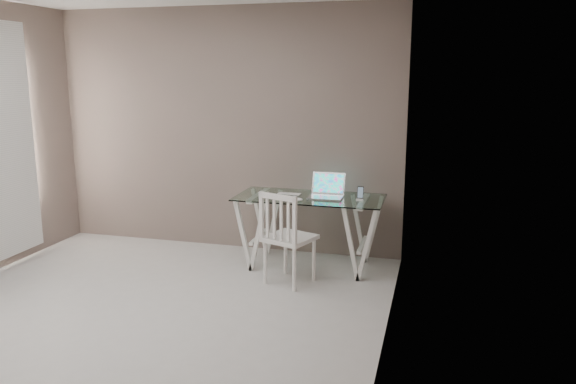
{
  "coord_description": "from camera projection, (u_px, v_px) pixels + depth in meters",
  "views": [
    {
      "loc": [
        2.32,
        -3.66,
        2.0
      ],
      "look_at": [
        0.93,
        1.49,
        0.85
      ],
      "focal_mm": 35.0,
      "sensor_mm": 36.0,
      "label": 1
    }
  ],
  "objects": [
    {
      "name": "laptop",
      "position": [
        327.0,
        191.0,
        5.71
      ],
      "size": [
        0.34,
        0.32,
        0.23
      ],
      "color": "silver",
      "rests_on": "desk"
    },
    {
      "name": "phone_dock",
      "position": [
        360.0,
        196.0,
        5.57
      ],
      "size": [
        0.07,
        0.07,
        0.14
      ],
      "color": "white",
      "rests_on": "desk"
    },
    {
      "name": "desk",
      "position": [
        310.0,
        231.0,
        5.8
      ],
      "size": [
        1.5,
        0.7,
        0.75
      ],
      "color": "silver",
      "rests_on": "ground"
    },
    {
      "name": "mouse",
      "position": [
        297.0,
        199.0,
        5.53
      ],
      "size": [
        0.11,
        0.06,
        0.03
      ],
      "primitive_type": "ellipsoid",
      "color": "white",
      "rests_on": "desk"
    },
    {
      "name": "chair",
      "position": [
        285.0,
        234.0,
        5.27
      ],
      "size": [
        0.53,
        0.53,
        0.91
      ],
      "rotation": [
        0.0,
        0.0,
        -0.35
      ],
      "color": "white",
      "rests_on": "ground"
    },
    {
      "name": "room",
      "position": [
        106.0,
        110.0,
        4.14
      ],
      "size": [
        4.5,
        4.52,
        2.71
      ],
      "color": "#ABA8A4",
      "rests_on": "ground"
    },
    {
      "name": "keyboard",
      "position": [
        289.0,
        194.0,
        5.84
      ],
      "size": [
        0.25,
        0.11,
        0.01
      ],
      "primitive_type": "cube",
      "color": "silver",
      "rests_on": "desk"
    }
  ]
}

